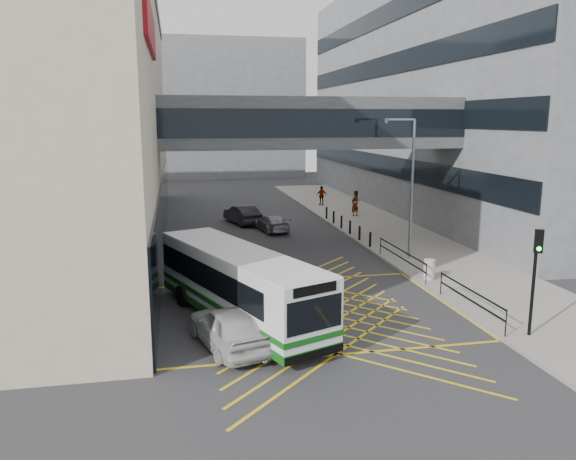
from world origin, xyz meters
TOP-DOWN VIEW (x-y plane):
  - ground at (0.00, 0.00)m, footprint 120.00×120.00m
  - building_right at (23.98, 24.00)m, footprint 24.09×44.00m
  - building_far at (-2.00, 60.00)m, footprint 28.00×16.00m
  - skybridge at (3.00, 12.00)m, footprint 20.00×4.10m
  - pavement at (9.00, 15.00)m, footprint 6.00×54.00m
  - box_junction at (0.00, 0.00)m, footprint 12.00×9.00m
  - bus at (-2.90, -0.59)m, footprint 5.87×10.17m
  - car_white at (-3.52, -3.16)m, footprint 3.11×5.08m
  - car_dark at (-0.31, 20.00)m, footprint 2.94×4.76m
  - car_silver at (1.37, 16.77)m, footprint 2.34×4.22m
  - traffic_light at (7.04, -4.63)m, footprint 0.31×0.46m
  - street_lamp at (7.32, 7.08)m, footprint 1.71×0.68m
  - litter_bin at (6.70, 2.85)m, footprint 0.55×0.55m
  - kerb_railings at (6.15, 1.78)m, footprint 0.05×12.54m
  - bollards at (6.25, 15.00)m, footprint 0.14×10.14m
  - pedestrian_a at (8.78, 20.73)m, footprint 0.91×0.81m
  - pedestrian_b at (9.51, 22.60)m, footprint 0.99×0.86m
  - pedestrian_c at (7.64, 26.82)m, footprint 1.03×0.55m

SIDE VIEW (x-z plane):
  - ground at x=0.00m, z-range 0.00..0.00m
  - box_junction at x=0.00m, z-range 0.00..0.01m
  - pavement at x=9.00m, z-range 0.00..0.16m
  - bollards at x=6.25m, z-range 0.16..1.06m
  - car_silver at x=1.37m, z-range 0.00..1.24m
  - litter_bin at x=6.70m, z-range 0.16..1.11m
  - car_dark at x=-0.31m, z-range 0.00..1.39m
  - car_white at x=-3.52m, z-range 0.00..1.51m
  - kerb_railings at x=6.15m, z-range 0.38..1.38m
  - pedestrian_c at x=7.64m, z-range 0.16..1.85m
  - pedestrian_b at x=9.51m, z-range 0.16..1.91m
  - pedestrian_a at x=8.78m, z-range 0.16..2.04m
  - bus at x=-2.90m, z-range 0.10..2.92m
  - traffic_light at x=7.04m, z-range 0.74..4.62m
  - street_lamp at x=7.32m, z-range 0.69..8.29m
  - skybridge at x=3.00m, z-range 6.00..9.00m
  - building_far at x=-2.00m, z-range 0.00..18.00m
  - building_right at x=23.98m, z-range 0.00..20.00m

